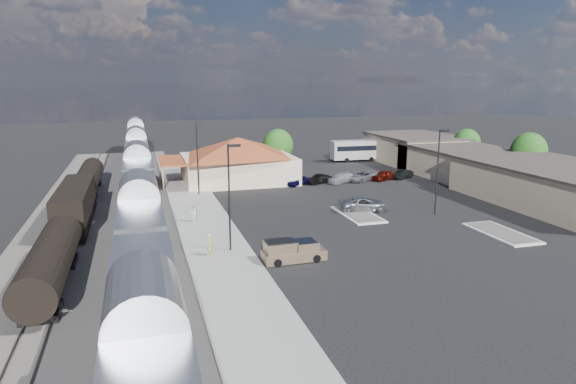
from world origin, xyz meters
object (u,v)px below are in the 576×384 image
object	(u,v)px
pickup_truck	(294,251)
coach_bus	(363,149)
suv	(364,204)
station_depot	(237,159)

from	to	relation	value
pickup_truck	coach_bus	bearing A→B (deg)	-31.92
suv	station_depot	bearing A→B (deg)	34.55
station_depot	pickup_truck	distance (m)	33.69
pickup_truck	station_depot	bearing A→B (deg)	-5.02
station_depot	pickup_truck	bearing A→B (deg)	-93.48
station_depot	suv	world-z (taller)	station_depot
suv	coach_bus	bearing A→B (deg)	-15.54
suv	coach_bus	distance (m)	35.77
pickup_truck	coach_bus	size ratio (longest dim) A/B	0.44
station_depot	pickup_truck	size ratio (longest dim) A/B	3.66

